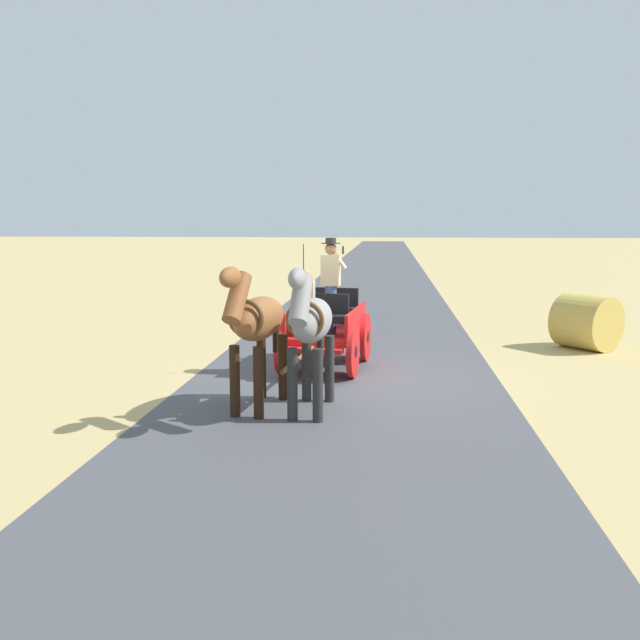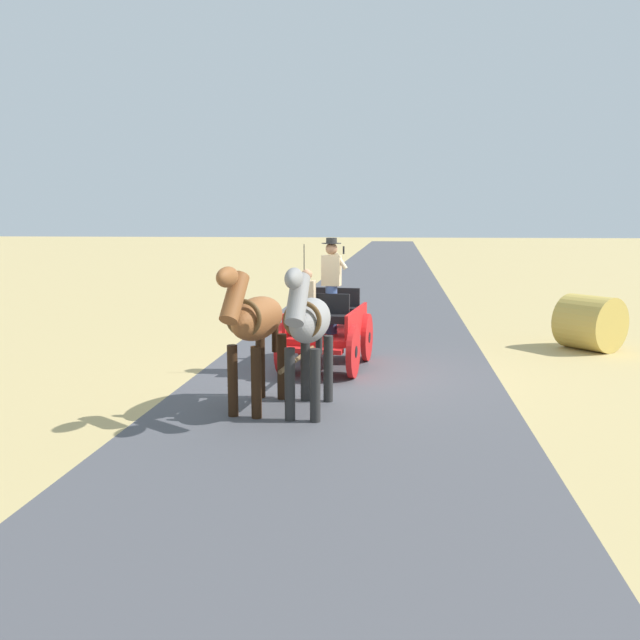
# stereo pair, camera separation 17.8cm
# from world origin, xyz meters

# --- Properties ---
(ground_plane) EXTENTS (200.00, 200.00, 0.00)m
(ground_plane) POSITION_xyz_m (0.00, 0.00, 0.00)
(ground_plane) COLOR tan
(road_surface) EXTENTS (5.49, 160.00, 0.01)m
(road_surface) POSITION_xyz_m (0.00, 0.00, 0.00)
(road_surface) COLOR #4C4C51
(road_surface) RESTS_ON ground
(horse_drawn_carriage) EXTENTS (1.67, 4.52, 2.50)m
(horse_drawn_carriage) POSITION_xyz_m (0.43, -0.63, 0.82)
(horse_drawn_carriage) COLOR red
(horse_drawn_carriage) RESTS_ON ground
(horse_near_side) EXTENTS (0.66, 2.13, 2.21)m
(horse_near_side) POSITION_xyz_m (0.36, 2.42, 1.32)
(horse_near_side) COLOR gray
(horse_near_side) RESTS_ON ground
(horse_off_side) EXTENTS (0.82, 2.15, 2.21)m
(horse_off_side) POSITION_xyz_m (1.17, 2.33, 1.32)
(horse_off_side) COLOR brown
(horse_off_side) RESTS_ON ground
(hay_bale) EXTENTS (1.63, 1.61, 1.20)m
(hay_bale) POSITION_xyz_m (-5.10, -3.14, 0.60)
(hay_bale) COLOR gold
(hay_bale) RESTS_ON ground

